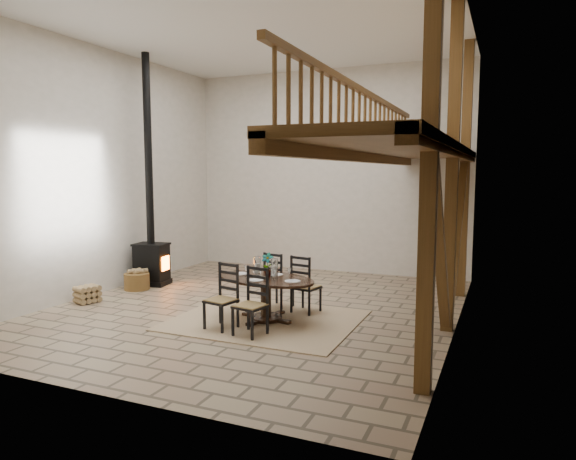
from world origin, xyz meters
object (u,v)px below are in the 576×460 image
at_px(log_basket, 137,281).
at_px(log_stack, 87,294).
at_px(wood_stove, 151,235).
at_px(dining_table, 266,296).

distance_m(log_basket, log_stack, 1.29).
relative_size(wood_stove, log_basket, 9.42).
bearing_deg(wood_stove, dining_table, -32.07).
relative_size(dining_table, wood_stove, 0.43).
distance_m(wood_stove, log_basket, 1.06).
distance_m(wood_stove, log_stack, 2.03).
relative_size(dining_table, log_stack, 4.17).
relative_size(wood_stove, log_stack, 9.71).
bearing_deg(log_stack, dining_table, 4.22).
bearing_deg(dining_table, wood_stove, 168.14).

